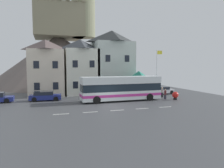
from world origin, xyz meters
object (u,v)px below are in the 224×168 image
hilltop_castle (60,56)px  flagpole (157,70)px  parked_car_01 (45,96)px  pedestrian_01 (162,92)px  townhouse_02 (112,62)px  townhouse_01 (80,67)px  bus_shelter (139,76)px  pedestrian_00 (140,92)px  public_bench (148,91)px  pedestrian_02 (165,94)px  transit_bus (121,89)px  harbour_buoy (175,95)px  parked_car_00 (162,90)px  townhouse_00 (46,67)px

hilltop_castle → flagpole: 29.11m
parked_car_01 → pedestrian_01: size_ratio=2.79×
parked_car_01 → flagpole: (16.74, -1.31, 3.54)m
townhouse_02 → pedestrian_01: (5.58, -8.01, -4.70)m
townhouse_01 → flagpole: 13.09m
bus_shelter → pedestrian_01: 4.51m
pedestrian_00 → public_bench: size_ratio=0.95×
hilltop_castle → pedestrian_00: bearing=-68.1°
townhouse_01 → hilltop_castle: (-2.28, 18.45, 2.47)m
townhouse_01 → townhouse_02: townhouse_02 is taller
hilltop_castle → flagpole: hilltop_castle is taller
parked_car_01 → townhouse_01: bearing=49.1°
hilltop_castle → pedestrian_01: size_ratio=21.66×
bus_shelter → pedestrian_00: (-0.55, -1.66, -2.38)m
public_bench → flagpole: bearing=-94.2°
townhouse_01 → hilltop_castle: bearing=97.0°
pedestrian_02 → flagpole: (0.06, 2.59, 3.41)m
townhouse_01 → pedestrian_01: 14.48m
townhouse_01 → pedestrian_02: bearing=-42.9°
transit_bus → public_bench: size_ratio=7.14×
townhouse_01 → pedestrian_00: bearing=-41.7°
pedestrian_02 → harbour_buoy: (1.05, -0.94, -0.12)m
hilltop_castle → parked_car_00: (15.44, -23.53, -6.51)m
bus_shelter → pedestrian_01: bearing=-46.3°
parked_car_00 → public_bench: 2.45m
townhouse_02 → townhouse_01: bearing=177.3°
pedestrian_01 → harbour_buoy: size_ratio=1.35×
bus_shelter → parked_car_00: bus_shelter is taller
townhouse_01 → parked_car_01: (-5.95, -6.08, -4.03)m
parked_car_00 → public_bench: bearing=145.4°
bus_shelter → pedestrian_01: (2.66, -2.78, -2.34)m
bus_shelter → pedestrian_02: 5.53m
pedestrian_00 → pedestrian_01: (3.21, -1.12, 0.04)m
townhouse_02 → public_bench: size_ratio=7.05×
parked_car_01 → pedestrian_01: bearing=-3.8°
pedestrian_02 → parked_car_00: bearing=63.6°
hilltop_castle → bus_shelter: size_ratio=8.46×
pedestrian_02 → flagpole: 4.29m
pedestrian_02 → bus_shelter: bearing=115.6°
public_bench → harbour_buoy: harbour_buoy is taller
townhouse_01 → parked_car_01: bearing=-134.3°
pedestrian_02 → flagpole: size_ratio=0.20×
bus_shelter → parked_car_00: (4.59, 0.42, -2.55)m
parked_car_01 → pedestrian_02: size_ratio=2.97×
townhouse_02 → harbour_buoy: size_ratio=9.57×
hilltop_castle → townhouse_01: bearing=-83.0°
townhouse_00 → hilltop_castle: (3.44, 18.49, 2.58)m
townhouse_00 → harbour_buoy: (17.49, -10.88, -3.91)m
pedestrian_00 → pedestrian_01: bearing=-19.2°
hilltop_castle → parked_car_01: 25.65m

